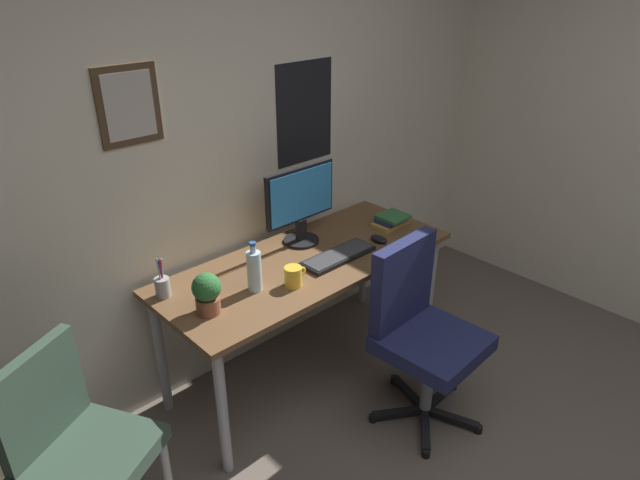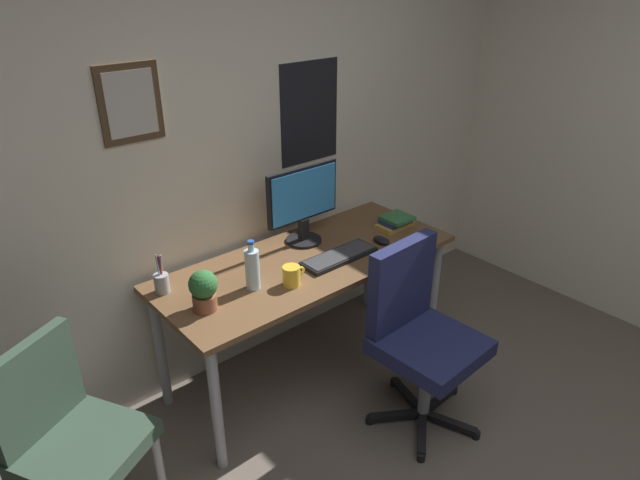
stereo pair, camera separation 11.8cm
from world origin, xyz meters
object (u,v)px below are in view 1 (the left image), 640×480
(office_chair, at_px, (420,326))
(potted_plant, at_px, (207,292))
(computer_mouse, at_px, (379,239))
(pen_cup, at_px, (162,286))
(coffee_mug_near, at_px, (294,276))
(keyboard, at_px, (338,256))
(side_chair, at_px, (75,441))
(water_bottle, at_px, (254,270))
(book_stack_left, at_px, (391,220))
(monitor, at_px, (300,202))

(office_chair, distance_m, potted_plant, 1.05)
(office_chair, height_order, computer_mouse, office_chair)
(pen_cup, bearing_deg, coffee_mug_near, -34.20)
(office_chair, distance_m, keyboard, 0.56)
(side_chair, bearing_deg, water_bottle, 6.11)
(computer_mouse, relative_size, book_stack_left, 0.51)
(coffee_mug_near, bearing_deg, office_chair, -48.10)
(pen_cup, xyz_separation_m, book_stack_left, (1.37, -0.23, -0.02))
(office_chair, relative_size, potted_plant, 4.87)
(keyboard, height_order, potted_plant, potted_plant)
(side_chair, distance_m, book_stack_left, 1.99)
(office_chair, xyz_separation_m, potted_plant, (-0.84, 0.55, 0.30))
(side_chair, distance_m, pen_cup, 0.75)
(office_chair, xyz_separation_m, water_bottle, (-0.57, 0.56, 0.31))
(potted_plant, height_order, pen_cup, pen_cup)
(pen_cup, bearing_deg, office_chair, -41.20)
(side_chair, relative_size, potted_plant, 4.49)
(water_bottle, bearing_deg, computer_mouse, -4.85)
(office_chair, height_order, coffee_mug_near, office_chair)
(office_chair, height_order, monitor, monitor)
(monitor, distance_m, water_bottle, 0.57)
(coffee_mug_near, xyz_separation_m, pen_cup, (-0.51, 0.34, 0.00))
(potted_plant, distance_m, pen_cup, 0.28)
(computer_mouse, bearing_deg, side_chair, -178.94)
(pen_cup, bearing_deg, computer_mouse, -15.24)
(coffee_mug_near, distance_m, book_stack_left, 0.87)
(keyboard, bearing_deg, water_bottle, 174.44)
(computer_mouse, bearing_deg, monitor, 136.21)
(water_bottle, bearing_deg, coffee_mug_near, -31.52)
(side_chair, xyz_separation_m, computer_mouse, (1.76, 0.03, 0.24))
(keyboard, xyz_separation_m, potted_plant, (-0.78, 0.04, 0.09))
(office_chair, xyz_separation_m, monitor, (-0.08, 0.79, 0.44))
(computer_mouse, xyz_separation_m, pen_cup, (-1.16, 0.32, 0.04))
(side_chair, relative_size, monitor, 1.90)
(side_chair, bearing_deg, pen_cup, 30.19)
(side_chair, relative_size, pen_cup, 4.38)
(book_stack_left, bearing_deg, computer_mouse, -157.15)
(potted_plant, bearing_deg, side_chair, -172.46)
(office_chair, bearing_deg, book_stack_left, 52.18)
(water_bottle, bearing_deg, side_chair, -173.89)
(potted_plant, bearing_deg, book_stack_left, 1.43)
(side_chair, relative_size, book_stack_left, 4.04)
(side_chair, relative_size, computer_mouse, 7.95)
(office_chair, distance_m, side_chair, 1.59)
(keyboard, height_order, coffee_mug_near, coffee_mug_near)
(keyboard, height_order, water_bottle, water_bottle)
(monitor, distance_m, coffee_mug_near, 0.51)
(book_stack_left, bearing_deg, side_chair, -176.45)
(water_bottle, height_order, pen_cup, water_bottle)
(monitor, bearing_deg, water_bottle, -154.96)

